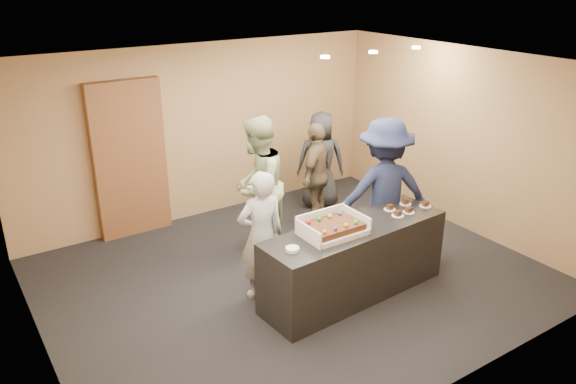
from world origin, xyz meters
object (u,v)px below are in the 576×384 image
object	(u,v)px
plate_stack	(292,249)
person_navy_man	(384,192)
person_brown_extra	(316,175)
sheet_cake	(333,226)
person_sage_man	(258,186)
cake_box	(332,229)
person_server_grey	(261,236)
person_dark_suit	(321,160)
storage_cabinet	(130,160)
serving_counter	(354,261)

from	to	relation	value
plate_stack	person_navy_man	bearing A→B (deg)	17.28
plate_stack	person_brown_extra	xyz separation A→B (m)	(1.75, 1.96, -0.11)
sheet_cake	person_sage_man	size ratio (longest dim) A/B	0.32
cake_box	sheet_cake	distance (m)	0.06
person_brown_extra	person_sage_man	bearing A→B (deg)	-21.96
cake_box	person_server_grey	world-z (taller)	person_server_grey
sheet_cake	person_dark_suit	size ratio (longest dim) A/B	0.39
storage_cabinet	person_dark_suit	world-z (taller)	storage_cabinet
person_server_grey	person_brown_extra	xyz separation A→B (m)	(1.74, 1.29, 0.01)
cake_box	plate_stack	size ratio (longest dim) A/B	4.79
plate_stack	person_sage_man	xyz separation A→B (m)	(0.58, 1.71, 0.04)
sheet_cake	person_brown_extra	world-z (taller)	person_brown_extra
storage_cabinet	person_brown_extra	world-z (taller)	storage_cabinet
person_navy_man	person_dark_suit	size ratio (longest dim) A/B	1.24
storage_cabinet	person_navy_man	size ratio (longest dim) A/B	1.16
plate_stack	person_navy_man	xyz separation A→B (m)	(1.82, 0.57, 0.07)
person_dark_suit	sheet_cake	bearing A→B (deg)	89.21
sheet_cake	person_dark_suit	bearing A→B (deg)	56.11
serving_counter	storage_cabinet	world-z (taller)	storage_cabinet
cake_box	person_brown_extra	world-z (taller)	person_brown_extra
serving_counter	person_navy_man	size ratio (longest dim) A/B	1.22
serving_counter	person_sage_man	world-z (taller)	person_sage_man
person_dark_suit	person_server_grey	bearing A→B (deg)	72.54
sheet_cake	person_sage_man	bearing A→B (deg)	91.15
serving_counter	person_navy_man	world-z (taller)	person_navy_man
serving_counter	cake_box	distance (m)	0.60
cake_box	person_sage_man	size ratio (longest dim) A/B	0.37
person_sage_man	person_dark_suit	bearing A→B (deg)	165.79
sheet_cake	plate_stack	world-z (taller)	sheet_cake
person_sage_man	person_navy_man	xyz separation A→B (m)	(1.24, -1.14, 0.02)
storage_cabinet	person_sage_man	bearing A→B (deg)	-50.63
person_navy_man	serving_counter	bearing A→B (deg)	51.01
person_sage_man	person_dark_suit	xyz separation A→B (m)	(1.66, 0.80, -0.17)
storage_cabinet	plate_stack	distance (m)	3.29
storage_cabinet	person_server_grey	bearing A→B (deg)	-75.28
sheet_cake	person_dark_suit	xyz separation A→B (m)	(1.63, 2.42, -0.20)
cake_box	sheet_cake	size ratio (longest dim) A/B	1.17
cake_box	person_dark_suit	xyz separation A→B (m)	(1.63, 2.40, -0.15)
person_navy_man	person_dark_suit	xyz separation A→B (m)	(0.42, 1.94, -0.19)
person_server_grey	person_sage_man	distance (m)	1.19
cake_box	plate_stack	distance (m)	0.62
person_sage_man	cake_box	bearing A→B (deg)	51.30
serving_counter	person_brown_extra	size ratio (longest dim) A/B	1.48
storage_cabinet	sheet_cake	bearing A→B (deg)	-67.93
person_server_grey	person_sage_man	xyz separation A→B (m)	(0.57, 1.04, 0.16)
cake_box	person_sage_man	distance (m)	1.60
cake_box	plate_stack	world-z (taller)	cake_box
serving_counter	cake_box	world-z (taller)	cake_box
person_server_grey	person_dark_suit	size ratio (longest dim) A/B	1.01
storage_cabinet	person_dark_suit	xyz separation A→B (m)	(2.90, -0.71, -0.35)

